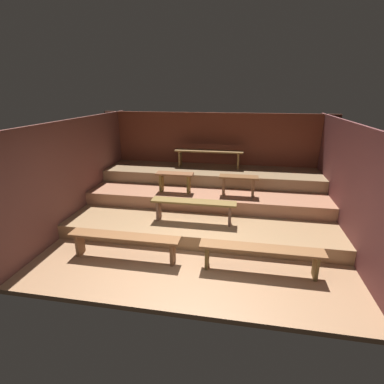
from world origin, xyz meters
The scene contains 13 objects.
ground centered at (0.00, 2.21, -0.04)m, with size 6.24×5.23×0.08m, color #9A7150.
wall_back centered at (0.00, 4.46, 1.12)m, with size 6.24×0.06×2.23m, color brown.
wall_left centered at (-2.75, 2.21, 1.12)m, with size 0.06×5.23×2.23m, color brown.
wall_right centered at (2.75, 2.21, 1.12)m, with size 0.06×5.23×2.23m, color brown.
platform_lower centered at (0.00, 2.80, 0.14)m, with size 5.44×3.26×0.28m, color #9C7852.
platform_middle centered at (0.00, 3.36, 0.43)m, with size 5.44×2.13×0.28m, color #A46B4F.
platform_upper centered at (0.00, 3.82, 0.71)m, with size 5.44×1.22×0.28m, color #957755.
bench_floor_left centered at (-1.14, 0.73, 0.36)m, with size 1.94×0.28×0.45m.
bench_floor_right centered at (1.14, 0.73, 0.36)m, with size 1.94×0.28×0.45m.
bench_lower_center centered at (-0.12, 1.82, 0.64)m, with size 1.68×0.28×0.45m.
bench_middle_left centered at (-0.72, 2.75, 0.88)m, with size 0.84×0.28×0.45m.
bench_middle_right centered at (0.72, 2.75, 0.88)m, with size 0.84×0.28×0.45m.
bench_upper_center centered at (-0.10, 4.03, 1.21)m, with size 1.78×0.28×0.45m.
Camera 1 is at (0.77, -3.39, 2.79)m, focal length 27.02 mm.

